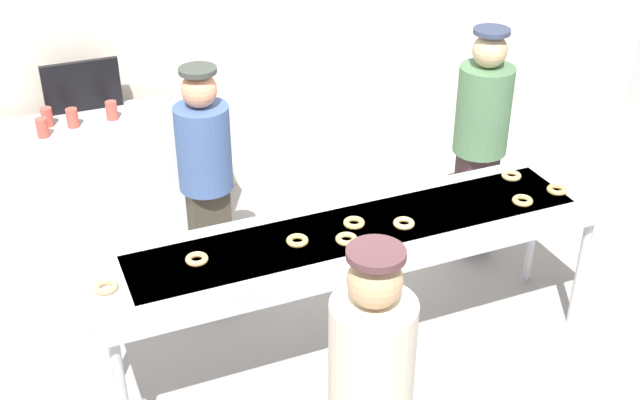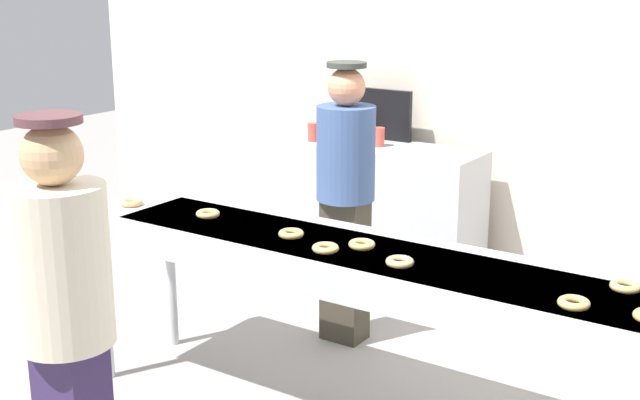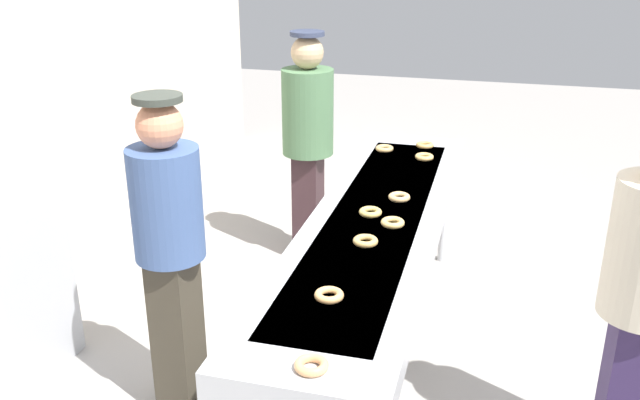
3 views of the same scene
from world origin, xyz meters
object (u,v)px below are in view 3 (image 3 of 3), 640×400
Objects in this scene: glazed_donut_2 at (370,212)px; fryer_conveyor at (376,227)px; glazed_donut_1 at (329,295)px; glazed_donut_8 at (311,365)px; glazed_donut_4 at (393,223)px; glazed_donut_7 at (384,148)px; glazed_donut_3 at (425,145)px; worker_assistant at (170,244)px; worker_baker at (308,133)px; glazed_donut_6 at (424,157)px; glazed_donut_5 at (399,197)px; glazed_donut_0 at (365,241)px.

fryer_conveyor is at bearing -67.92° from glazed_donut_2.
glazed_donut_1 is 1.00× the size of glazed_donut_8.
glazed_donut_7 is (1.21, 0.26, 0.00)m from glazed_donut_4.
worker_assistant is (-1.86, 0.96, -0.01)m from glazed_donut_3.
glazed_donut_8 is (-2.47, -0.19, 0.00)m from glazed_donut_7.
glazed_donut_1 is at bearing 23.34° from worker_baker.
glazed_donut_1 is at bearing -176.21° from glazed_donut_7.
worker_assistant is at bearing 148.37° from glazed_donut_6.
fryer_conveyor is 1.38m from glazed_donut_8.
glazed_donut_3 is at bearing -4.40° from fryer_conveyor.
fryer_conveyor is 0.18m from glazed_donut_4.
worker_baker is (1.24, 0.73, 0.11)m from fryer_conveyor.
worker_assistant is at bearing 132.24° from glazed_donut_5.
worker_assistant is at bearing 117.34° from glazed_donut_4.
glazed_donut_1 and glazed_donut_5 have the same top height.
worker_assistant reaches higher than glazed_donut_1.
glazed_donut_5 is (1.14, -0.10, 0.00)m from glazed_donut_1.
glazed_donut_5 is 0.75m from glazed_donut_6.
glazed_donut_0 and glazed_donut_4 have the same top height.
glazed_donut_8 is (-2.36, 0.09, 0.00)m from glazed_donut_6.
worker_baker is at bearing -174.86° from worker_assistant.
glazed_donut_2 is 0.07× the size of worker_baker.
worker_assistant is (-1.86, 0.14, -0.04)m from worker_baker.
glazed_donut_4 is at bearing -168.04° from glazed_donut_7.
glazed_donut_7 is at bearing 166.87° from worker_assistant.
glazed_donut_1 is at bearing 80.40° from worker_assistant.
glazed_donut_7 is 0.07× the size of worker_assistant.
glazed_donut_3 is 1.00× the size of glazed_donut_8.
worker_baker reaches higher than glazed_donut_6.
glazed_donut_4 is 0.07× the size of worker_baker.
glazed_donut_3 is 1.00× the size of glazed_donut_5.
glazed_donut_0 is 0.26m from glazed_donut_4.
glazed_donut_1 is at bearing 7.28° from glazed_donut_8.
worker_assistant reaches higher than glazed_donut_2.
glazed_donut_1 is 1.00× the size of glazed_donut_7.
glazed_donut_3 is 0.29m from glazed_donut_7.
glazed_donut_3 is at bearing -59.16° from glazed_donut_7.
glazed_donut_0 is at bearing 177.18° from glazed_donut_3.
glazed_donut_3 is at bearing 162.11° from worker_assistant.
glazed_donut_8 is at bearing 21.44° from worker_baker.
worker_baker is (2.62, 0.76, 0.02)m from glazed_donut_8.
glazed_donut_1 is (-0.54, 0.04, 0.00)m from glazed_donut_0.
glazed_donut_1 is 0.80m from glazed_donut_4.
fryer_conveyor is at bearing 161.33° from glazed_donut_5.
fryer_conveyor is 25.29× the size of glazed_donut_2.
worker_baker reaches higher than glazed_donut_8.
glazed_donut_0 is at bearing -177.40° from fryer_conveyor.
glazed_donut_7 is at bearing 11.96° from glazed_donut_4.
glazed_donut_8 is (-0.47, -0.06, 0.00)m from glazed_donut_1.
glazed_donut_1 is 1.00× the size of glazed_donut_3.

